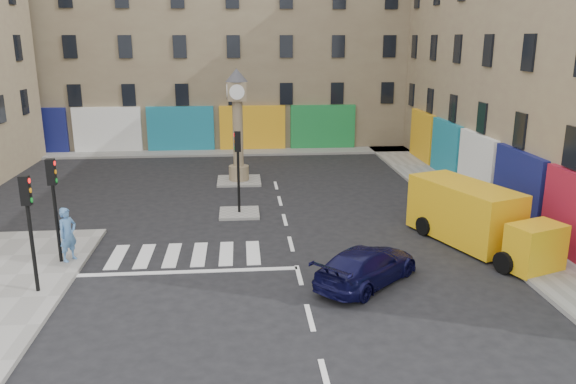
{
  "coord_description": "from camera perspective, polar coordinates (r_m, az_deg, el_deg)",
  "views": [
    {
      "loc": [
        -1.89,
        -16.51,
        7.8
      ],
      "look_at": [
        -0.08,
        4.42,
        2.0
      ],
      "focal_mm": 35.0,
      "sensor_mm": 36.0,
      "label": 1
    }
  ],
  "objects": [
    {
      "name": "building_far",
      "position": [
        44.57,
        -7.97,
        16.2
      ],
      "size": [
        32.0,
        10.0,
        17.0
      ],
      "primitive_type": "cube",
      "color": "#7F7255",
      "rests_on": "ground"
    },
    {
      "name": "traffic_light_left_far",
      "position": [
        20.81,
        -22.71,
        -0.2
      ],
      "size": [
        0.28,
        0.22,
        3.7
      ],
      "color": "black",
      "rests_on": "sidewalk_left"
    },
    {
      "name": "ground",
      "position": [
        18.36,
        1.45,
        -9.71
      ],
      "size": [
        120.0,
        120.0,
        0.0
      ],
      "primitive_type": "plane",
      "color": "black",
      "rests_on": "ground"
    },
    {
      "name": "island_far",
      "position": [
        31.48,
        -4.99,
        1.14
      ],
      "size": [
        2.4,
        2.4,
        0.12
      ],
      "primitive_type": "cube",
      "color": "gray",
      "rests_on": "ground"
    },
    {
      "name": "sidewalk_right",
      "position": [
        29.57,
        16.23,
        -0.34
      ],
      "size": [
        2.6,
        30.0,
        0.15
      ],
      "primitive_type": "cube",
      "color": "gray",
      "rests_on": "ground"
    },
    {
      "name": "traffic_light_island",
      "position": [
        25.06,
        -5.1,
        3.38
      ],
      "size": [
        0.28,
        0.22,
        3.7
      ],
      "color": "black",
      "rests_on": "island_near"
    },
    {
      "name": "traffic_light_left_near",
      "position": [
        18.63,
        -24.86,
        -2.18
      ],
      "size": [
        0.28,
        0.22,
        3.7
      ],
      "color": "black",
      "rests_on": "sidewalk_left"
    },
    {
      "name": "navy_sedan",
      "position": [
        18.62,
        8.01,
        -7.42
      ],
      "size": [
        4.28,
        4.19,
        1.24
      ],
      "primitive_type": "imported",
      "rotation": [
        0.0,
        0.0,
        2.33
      ],
      "color": "black",
      "rests_on": "ground"
    },
    {
      "name": "island_near",
      "position": [
        25.7,
        -4.96,
        -2.15
      ],
      "size": [
        1.8,
        1.8,
        0.12
      ],
      "primitive_type": "cube",
      "color": "gray",
      "rests_on": "ground"
    },
    {
      "name": "pedestrian_blue",
      "position": [
        21.23,
        -21.47,
        -4.02
      ],
      "size": [
        0.78,
        0.85,
        1.94
      ],
      "primitive_type": "imported",
      "rotation": [
        0.0,
        0.0,
        0.98
      ],
      "color": "#5385BF",
      "rests_on": "sidewalk_left"
    },
    {
      "name": "clock_pillar",
      "position": [
        30.8,
        -5.14,
        7.44
      ],
      "size": [
        1.2,
        1.2,
        6.1
      ],
      "color": "#8C7E5C",
      "rests_on": "island_far"
    },
    {
      "name": "yellow_van",
      "position": [
        22.63,
        18.52,
        -2.48
      ],
      "size": [
        4.0,
        6.64,
        2.32
      ],
      "rotation": [
        0.0,
        0.0,
        0.36
      ],
      "color": "gold",
      "rests_on": "ground"
    },
    {
      "name": "sidewalk_far",
      "position": [
        39.53,
        -7.93,
        4.02
      ],
      "size": [
        32.0,
        2.4,
        0.15
      ],
      "primitive_type": "cube",
      "color": "gray",
      "rests_on": "ground"
    }
  ]
}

